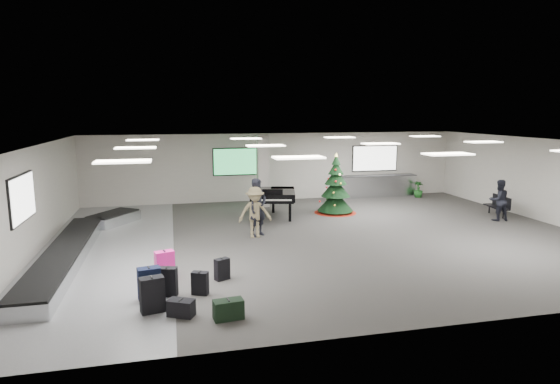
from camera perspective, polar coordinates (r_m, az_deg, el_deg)
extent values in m
plane|color=#33302E|center=(16.13, 5.29, -5.43)|extent=(18.00, 18.00, 0.00)
cube|color=#B6B0A7|center=(22.47, -0.29, 3.09)|extent=(18.00, 0.02, 3.20)
cube|color=#B6B0A7|center=(9.57, 18.85, -6.66)|extent=(18.00, 0.02, 3.20)
cube|color=#B6B0A7|center=(15.52, -28.00, -1.10)|extent=(0.02, 14.00, 3.20)
cube|color=#B6B0A7|center=(20.48, 30.01, 1.12)|extent=(0.02, 14.00, 3.20)
cube|color=silver|center=(15.60, 5.47, 5.99)|extent=(18.00, 14.00, 0.02)
cube|color=slate|center=(15.48, -20.31, -6.66)|extent=(4.00, 14.00, 0.01)
cube|color=#A69F97|center=(20.90, -2.11, 2.58)|extent=(0.50, 0.50, 3.20)
cube|color=green|center=(22.03, -5.35, 3.70)|extent=(2.20, 0.08, 1.30)
cube|color=white|center=(23.99, 11.49, 4.05)|extent=(2.40, 0.08, 1.30)
cube|color=white|center=(14.51, -28.89, -0.66)|extent=(0.08, 2.10, 1.30)
cube|color=white|center=(10.86, -18.58, 3.55)|extent=(1.20, 0.60, 0.04)
cube|color=white|center=(14.83, -17.18, 5.17)|extent=(1.20, 0.60, 0.04)
cube|color=white|center=(18.81, -16.37, 6.10)|extent=(1.20, 0.60, 0.04)
cube|color=white|center=(11.21, 2.27, 4.23)|extent=(1.20, 0.60, 0.04)
cube|color=white|center=(15.09, -1.79, 5.67)|extent=(1.20, 0.60, 0.04)
cube|color=white|center=(19.02, -4.18, 6.51)|extent=(1.20, 0.60, 0.04)
cube|color=white|center=(12.86, 19.77, 4.38)|extent=(1.20, 0.60, 0.04)
cube|color=white|center=(16.35, 12.16, 5.78)|extent=(1.20, 0.60, 0.04)
cube|color=white|center=(20.03, 7.27, 6.62)|extent=(1.20, 0.60, 0.04)
cube|color=white|center=(18.41, 23.55, 5.61)|extent=(1.20, 0.60, 0.04)
cube|color=white|center=(21.75, 17.26, 6.51)|extent=(1.20, 0.60, 0.04)
cube|color=silver|center=(14.65, -24.74, -7.11)|extent=(1.00, 8.00, 0.38)
cube|color=black|center=(14.59, -24.80, -6.32)|extent=(0.95, 7.90, 0.05)
cube|color=silver|center=(18.92, -19.64, -3.09)|extent=(1.97, 2.21, 0.38)
cube|color=black|center=(18.88, -19.68, -2.47)|extent=(1.87, 2.10, 0.05)
cube|color=silver|center=(23.90, 11.67, 0.69)|extent=(4.00, 0.60, 1.05)
cube|color=#303032|center=(23.82, 11.72, 1.96)|extent=(4.05, 0.65, 0.04)
cube|color=black|center=(10.51, -15.31, -11.99)|extent=(0.55, 0.39, 0.77)
cube|color=black|center=(10.37, -15.41, -9.94)|extent=(0.07, 0.17, 0.02)
cube|color=black|center=(11.30, -13.55, -10.59)|extent=(0.49, 0.34, 0.68)
cube|color=black|center=(11.18, -13.62, -8.90)|extent=(0.07, 0.14, 0.02)
cube|color=#FF2198|center=(12.39, -13.88, -8.65)|extent=(0.52, 0.39, 0.73)
cube|color=black|center=(12.28, -13.95, -6.98)|extent=(0.07, 0.16, 0.02)
cube|color=black|center=(12.11, -7.08, -9.31)|extent=(0.42, 0.35, 0.55)
cube|color=black|center=(12.02, -7.11, -8.03)|extent=(0.08, 0.12, 0.02)
cube|color=black|center=(11.17, -15.64, -10.72)|extent=(0.54, 0.39, 0.76)
cube|color=black|center=(11.04, -15.74, -8.83)|extent=(0.07, 0.17, 0.02)
cube|color=black|center=(9.98, -6.31, -14.04)|extent=(0.64, 0.38, 0.41)
cube|color=black|center=(9.89, -6.33, -12.91)|extent=(0.05, 0.19, 0.02)
cube|color=black|center=(11.26, -9.72, -10.89)|extent=(0.43, 0.34, 0.55)
cube|color=black|center=(11.17, -9.76, -9.54)|extent=(0.08, 0.12, 0.02)
cube|color=black|center=(10.27, -11.96, -13.65)|extent=(0.62, 0.51, 0.35)
cube|color=black|center=(10.19, -12.00, -12.69)|extent=(0.11, 0.17, 0.02)
cone|color=maroon|center=(19.90, 6.74, -2.35)|extent=(1.78, 1.78, 0.11)
cylinder|color=#3F2819|center=(19.87, 6.75, -1.85)|extent=(0.11, 0.11, 0.47)
cone|color=black|center=(19.81, 6.76, -1.05)|extent=(1.50, 1.50, 0.84)
cone|color=black|center=(19.72, 6.80, 0.55)|extent=(1.22, 1.22, 0.75)
cone|color=black|center=(19.65, 6.83, 1.90)|extent=(0.94, 0.94, 0.66)
cone|color=black|center=(19.60, 6.85, 2.99)|extent=(0.66, 0.66, 0.56)
cone|color=black|center=(19.56, 6.87, 3.95)|extent=(0.38, 0.38, 0.42)
cone|color=#FFE566|center=(19.54, 6.88, 4.55)|extent=(0.15, 0.15, 0.17)
cube|color=black|center=(18.81, -0.87, -0.30)|extent=(2.15, 2.32, 0.32)
cube|color=black|center=(17.78, -0.93, -1.19)|extent=(1.67, 0.70, 0.11)
cube|color=white|center=(17.73, -0.93, -1.00)|extent=(1.46, 0.49, 0.02)
cube|color=black|center=(18.00, -0.92, -0.03)|extent=(0.78, 0.21, 0.25)
cylinder|color=black|center=(18.17, -3.05, -2.42)|extent=(0.11, 0.11, 0.77)
cylinder|color=black|center=(18.15, 1.23, -2.42)|extent=(0.11, 0.11, 0.77)
cylinder|color=black|center=(19.69, -0.83, -1.45)|extent=(0.11, 0.11, 0.77)
cube|color=black|center=(21.09, 24.88, -1.66)|extent=(0.61, 1.35, 0.05)
cylinder|color=black|center=(20.73, 25.72, -2.45)|extent=(0.05, 0.05, 0.35)
cylinder|color=black|center=(21.53, 23.99, -1.90)|extent=(0.05, 0.05, 0.35)
cube|color=black|center=(21.17, 25.35, -0.98)|extent=(0.22, 1.30, 0.44)
imported|color=black|center=(15.96, -2.73, -1.88)|extent=(0.87, 0.80, 1.99)
imported|color=#867653|center=(15.80, -3.08, -2.48)|extent=(1.13, 0.67, 1.73)
imported|color=black|center=(20.10, 25.12, -0.92)|extent=(0.84, 0.68, 1.62)
imported|color=#1A4616|center=(22.20, 6.14, -0.07)|extent=(0.60, 0.56, 0.88)
imported|color=#1A4616|center=(24.21, 16.51, 0.33)|extent=(0.65, 0.65, 0.82)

